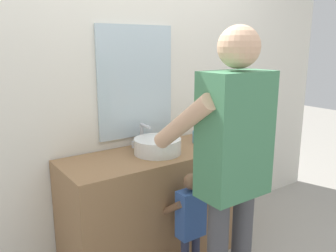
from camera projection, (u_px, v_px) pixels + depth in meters
The scene contains 7 objects.
back_wall at pixel (133, 78), 2.66m from camera, with size 4.40×0.10×2.70m.
vanity_cabinet at pixel (157, 206), 2.62m from camera, with size 1.38×0.54×0.84m, color olive.
sink_basin at pixel (158, 146), 2.50m from camera, with size 0.34×0.34×0.11m.
faucet at pixel (143, 136), 2.65m from camera, with size 0.18×0.14×0.18m.
toothbrush_cup at pixel (197, 136), 2.77m from camera, with size 0.07×0.07×0.21m.
child_toddler at pixel (190, 220), 2.29m from camera, with size 0.25×0.25×0.80m.
adult_parent at pixel (232, 153), 1.91m from camera, with size 0.53×0.56×1.70m.
Camera 1 is at (-1.32, -1.72, 1.60)m, focal length 37.26 mm.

